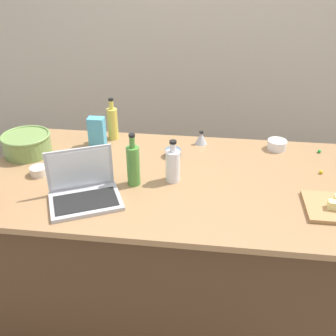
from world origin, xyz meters
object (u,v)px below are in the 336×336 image
bottle_oil (113,123)px  candy_bag (97,132)px  laptop (84,190)px  mixing_bowl_large (27,144)px  ramekin_medium (277,145)px  bottle_vinegar (173,165)px  kitchen_timer (201,138)px  ramekin_wide (174,153)px  bottle_olive (133,164)px  ramekin_small (39,171)px

bottle_oil → candy_bag: bearing=-122.0°
laptop → mixing_bowl_large: bearing=138.7°
ramekin_medium → bottle_oil: bearing=178.7°
bottle_vinegar → kitchen_timer: bearing=74.6°
bottle_oil → ramekin_wide: (0.38, -0.18, -0.08)m
laptop → bottle_olive: bottle_olive is taller
candy_bag → ramekin_wide: bearing=-9.9°
ramekin_medium → bottle_olive: bearing=-147.4°
laptop → kitchen_timer: laptop is taller
bottle_vinegar → kitchen_timer: bottle_vinegar is taller
laptop → candy_bag: bearing=99.5°
candy_bag → laptop: bearing=-80.5°
bottle_vinegar → ramekin_wide: 0.26m
laptop → bottle_olive: size_ratio=1.42×
bottle_olive → candy_bag: size_ratio=1.55×
ramekin_wide → kitchen_timer: 0.22m
mixing_bowl_large → ramekin_wide: size_ratio=3.15×
laptop → candy_bag: 0.54m
mixing_bowl_large → kitchen_timer: size_ratio=3.42×
kitchen_timer → bottle_vinegar: bearing=-105.4°
laptop → ramekin_medium: laptop is taller
ramekin_wide → kitchen_timer: kitchen_timer is taller
bottle_vinegar → laptop: bearing=-151.1°
bottle_olive → ramekin_small: bottle_olive is taller
bottle_oil → ramekin_small: bottle_oil is taller
mixing_bowl_large → bottle_vinegar: bearing=-12.4°
laptop → candy_bag: size_ratio=2.20×
ramekin_wide → bottle_vinegar: bearing=-84.6°
laptop → ramekin_small: bearing=148.7°
ramekin_medium → candy_bag: candy_bag is taller
kitchen_timer → bottle_olive: bearing=-121.9°
bottle_oil → kitchen_timer: bearing=-0.7°
bottle_oil → ramekin_wide: size_ratio=2.98×
ramekin_small → kitchen_timer: bearing=30.0°
bottle_olive → bottle_vinegar: bottle_olive is taller
ramekin_small → candy_bag: (0.20, 0.36, 0.06)m
bottle_olive → ramekin_small: 0.50m
ramekin_medium → ramekin_wide: (-0.57, -0.16, -0.01)m
laptop → ramekin_small: (-0.29, 0.18, -0.03)m
bottle_olive → candy_bag: (-0.29, 0.38, -0.02)m
bottle_olive → ramekin_wide: 0.35m
bottle_oil → bottle_olive: 0.53m
ramekin_small → bottle_olive: bearing=-2.8°
bottle_vinegar → ramekin_small: 0.67m
mixing_bowl_large → ramekin_medium: 1.38m
laptop → bottle_vinegar: laptop is taller
bottle_vinegar → ramekin_wide: bottle_vinegar is taller
mixing_bowl_large → ramekin_medium: size_ratio=2.49×
bottle_oil → ramekin_small: bearing=-120.2°
laptop → ramekin_medium: size_ratio=3.54×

